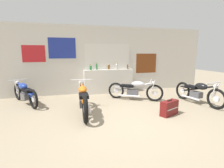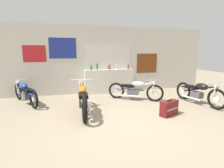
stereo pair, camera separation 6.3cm
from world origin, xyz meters
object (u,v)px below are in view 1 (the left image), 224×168
object	(u,v)px
motorcycle_black	(198,92)
motorcycle_silver	(135,89)
bottle_center	(109,67)
bottle_rightmost	(128,67)
motorcycle_orange	(83,99)
bottle_right_center	(117,66)
bottle_leftmost	(91,67)
hard_case_darkred	(169,108)
bottle_left_center	(97,66)
motorcycle_blue	(25,93)

from	to	relation	value
motorcycle_black	motorcycle_silver	bearing A→B (deg)	150.29
bottle_center	motorcycle_silver	size ratio (longest dim) A/B	0.15
bottle_rightmost	motorcycle_orange	bearing A→B (deg)	-133.92
bottle_center	bottle_right_center	size ratio (longest dim) A/B	0.92
bottle_leftmost	bottle_center	xyz separation A→B (m)	(0.78, 0.04, 0.01)
bottle_leftmost	hard_case_darkred	xyz separation A→B (m)	(1.64, -3.13, -0.91)
bottle_right_center	motorcycle_black	bearing A→B (deg)	-49.65
bottle_left_center	bottle_right_center	world-z (taller)	bottle_left_center
bottle_leftmost	bottle_left_center	bearing A→B (deg)	6.63
bottle_rightmost	hard_case_darkred	xyz separation A→B (m)	(0.02, -3.12, -0.90)
motorcycle_blue	hard_case_darkred	world-z (taller)	motorcycle_blue
bottle_left_center	hard_case_darkred	distance (m)	3.57
motorcycle_blue	bottle_leftmost	bearing A→B (deg)	19.38
bottle_right_center	motorcycle_blue	size ratio (longest dim) A/B	0.15
bottle_rightmost	motorcycle_silver	size ratio (longest dim) A/B	0.13
motorcycle_blue	bottle_rightmost	bearing A→B (deg)	11.73
bottle_leftmost	motorcycle_orange	size ratio (longest dim) A/B	0.11
motorcycle_black	motorcycle_blue	bearing A→B (deg)	164.06
bottle_right_center	motorcycle_black	distance (m)	3.32
bottle_leftmost	motorcycle_blue	world-z (taller)	bottle_leftmost
motorcycle_blue	bottle_left_center	bearing A→B (deg)	18.19
bottle_leftmost	motorcycle_orange	bearing A→B (deg)	-104.86
motorcycle_orange	bottle_left_center	bearing A→B (deg)	69.63
bottle_center	motorcycle_silver	bearing A→B (deg)	-67.55
bottle_rightmost	motorcycle_blue	bearing A→B (deg)	-168.27
motorcycle_orange	bottle_right_center	bearing A→B (deg)	53.63
motorcycle_silver	motorcycle_blue	world-z (taller)	motorcycle_blue
bottle_rightmost	hard_case_darkred	size ratio (longest dim) A/B	0.37
motorcycle_black	hard_case_darkred	size ratio (longest dim) A/B	3.12
bottle_center	motorcycle_orange	world-z (taller)	bottle_center
motorcycle_silver	bottle_leftmost	bearing A→B (deg)	134.80
bottle_center	bottle_right_center	xyz separation A→B (m)	(0.34, -0.01, 0.01)
bottle_left_center	motorcycle_orange	bearing A→B (deg)	-110.37
bottle_left_center	motorcycle_silver	bearing A→B (deg)	-51.74
bottle_right_center	bottle_rightmost	bearing A→B (deg)	-4.30
motorcycle_black	hard_case_darkred	distance (m)	1.73
bottle_left_center	bottle_center	world-z (taller)	bottle_left_center
bottle_right_center	motorcycle_orange	size ratio (longest dim) A/B	0.13
motorcycle_orange	motorcycle_blue	xyz separation A→B (m)	(-1.76, 1.50, -0.03)
motorcycle_blue	hard_case_darkred	distance (m)	4.63
bottle_leftmost	bottle_right_center	bearing A→B (deg)	1.64
bottle_right_center	motorcycle_silver	world-z (taller)	bottle_right_center
motorcycle_orange	bottle_rightmost	bearing A→B (deg)	46.08
bottle_leftmost	bottle_right_center	xyz separation A→B (m)	(1.12, 0.03, 0.02)
bottle_leftmost	motorcycle_blue	bearing A→B (deg)	-160.62
hard_case_darkred	bottle_rightmost	bearing A→B (deg)	90.39
motorcycle_silver	motorcycle_orange	bearing A→B (deg)	-154.41
motorcycle_orange	bottle_leftmost	bearing A→B (deg)	75.14
bottle_right_center	motorcycle_silver	distance (m)	1.61
motorcycle_blue	motorcycle_black	xyz separation A→B (m)	(5.60, -1.60, 0.01)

